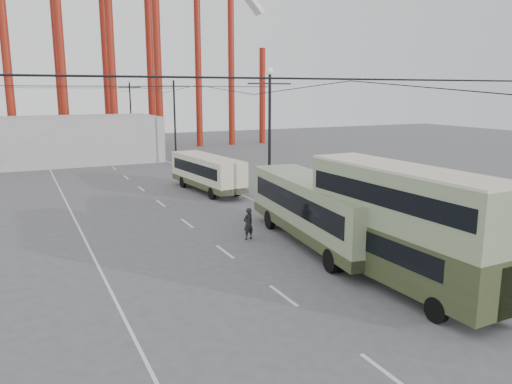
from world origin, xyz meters
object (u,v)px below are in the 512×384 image
single_decker_green (317,209)px  pedestrian (248,224)px  single_decker_cream (207,172)px  double_decker_bus (402,222)px

single_decker_green → pedestrian: bearing=147.7°
single_decker_green → single_decker_cream: 15.45m
single_decker_green → pedestrian: size_ratio=6.95×
single_decker_green → double_decker_bus: bearing=-85.2°
double_decker_bus → single_decker_green: bearing=86.6°
single_decker_green → pedestrian: single_decker_green is taller
double_decker_bus → single_decker_cream: double_decker_bus is taller
single_decker_cream → pedestrian: single_decker_cream is taller
single_decker_green → single_decker_cream: size_ratio=1.32×
double_decker_bus → single_decker_green: 6.53m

